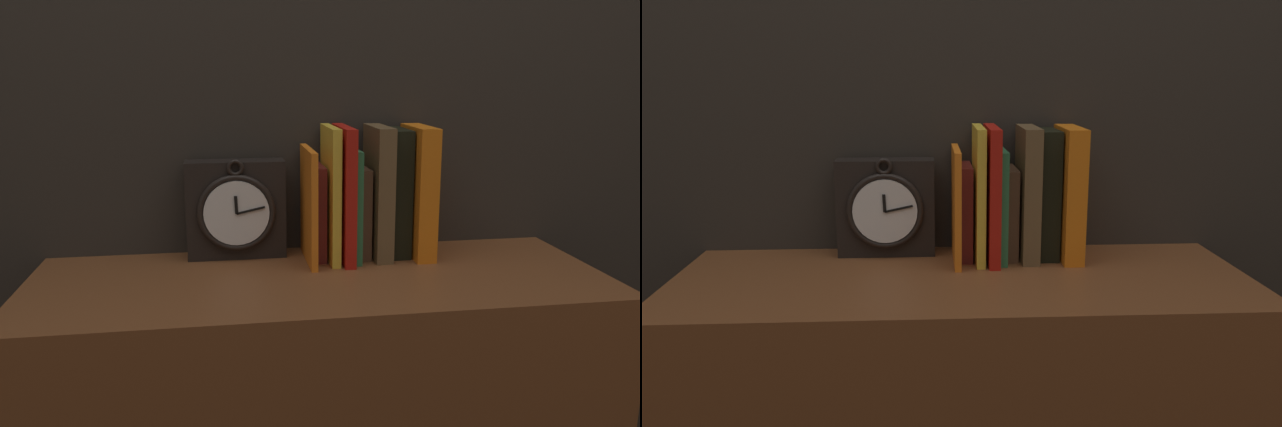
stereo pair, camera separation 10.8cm
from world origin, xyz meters
The scene contains 10 objects.
clock centered at (-0.14, 0.15, 0.88)m, with size 0.19×0.07×0.20m.
book_slot0_orange centered at (-0.01, 0.10, 0.89)m, with size 0.01×0.16×0.22m.
book_slot1_maroon centered at (0.01, 0.13, 0.87)m, with size 0.02×0.11×0.18m.
book_slot2_yellow centered at (0.04, 0.11, 0.91)m, with size 0.02×0.14×0.26m.
book_slot3_red centered at (0.06, 0.11, 0.91)m, with size 0.02×0.15×0.26m.
book_slot4_green centered at (0.08, 0.11, 0.89)m, with size 0.02×0.14×0.21m.
book_slot5_brown centered at (0.10, 0.13, 0.87)m, with size 0.02×0.11×0.18m.
book_slot6_brown centered at (0.13, 0.12, 0.91)m, with size 0.03×0.14×0.25m.
book_slot7_black centered at (0.17, 0.13, 0.90)m, with size 0.04×0.11×0.25m.
book_slot8_orange centered at (0.21, 0.11, 0.91)m, with size 0.04×0.14×0.25m.
Camera 1 is at (-0.16, -1.04, 1.14)m, focal length 35.00 mm.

